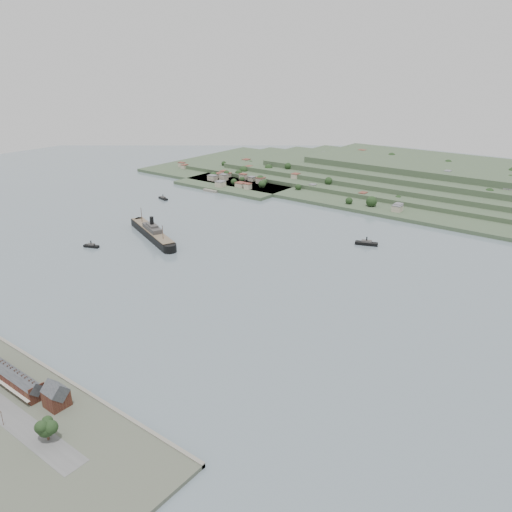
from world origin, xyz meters
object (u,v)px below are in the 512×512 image
Objects in this scene: steamship at (151,232)px; fig_tree at (46,428)px; terrace_row at (8,374)px; tugboat at (91,246)px; gabled_building at (56,395)px.

fig_tree is at bearing -50.86° from steamship.
tugboat is (-142.16, 151.81, -5.25)m from terrace_row.
terrace_row is 3.95× the size of gabled_building.
fig_tree is at bearing -39.69° from tugboat.
steamship is at bearing 129.14° from fig_tree.
tugboat is (-179.66, 147.79, -6.60)m from gabled_building.
terrace_row is 208.05m from tugboat.
steamship is (-159.38, 201.56, -3.55)m from gabled_building.
steamship reaches higher than terrace_row.
tugboat is 256.58m from fig_tree.
gabled_building is 1.25× the size of fig_tree.
tugboat is 1.32× the size of fig_tree.
terrace_row is at bearing -173.88° from gabled_building.
gabled_building is 0.14× the size of steamship.
terrace_row is 37.74m from gabled_building.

